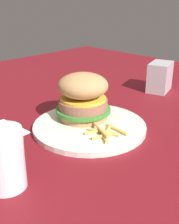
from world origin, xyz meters
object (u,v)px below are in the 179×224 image
(plate, at_px, (90,126))
(fries_pile, at_px, (104,132))
(drink_glass, at_px, (5,162))
(sandwich, at_px, (83,96))
(napkin_dispenser, at_px, (160,77))

(plate, bearing_deg, fries_pile, -14.31)
(fries_pile, bearing_deg, drink_glass, -91.38)
(plate, relative_size, sandwich, 1.97)
(plate, bearing_deg, sandwich, 155.47)
(plate, distance_m, fries_pile, 0.06)
(plate, distance_m, napkin_dispenser, 0.36)
(drink_glass, bearing_deg, sandwich, 108.92)
(plate, height_order, sandwich, sandwich)
(fries_pile, bearing_deg, sandwich, 161.51)
(fries_pile, height_order, napkin_dispenser, napkin_dispenser)
(sandwich, distance_m, fries_pile, 0.11)
(plate, distance_m, sandwich, 0.07)
(sandwich, xyz_separation_m, drink_glass, (0.09, -0.26, -0.02))
(drink_glass, height_order, napkin_dispenser, drink_glass)
(sandwich, xyz_separation_m, napkin_dispenser, (0.00, 0.34, -0.02))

